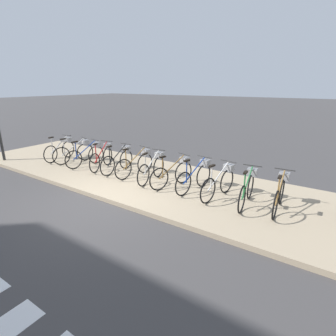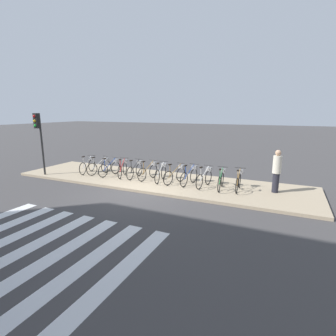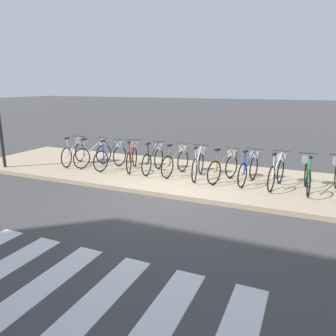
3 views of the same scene
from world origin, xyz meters
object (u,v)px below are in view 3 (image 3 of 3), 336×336
parked_bicycle_4 (154,158)px  parked_bicycle_6 (199,163)px  parked_bicycle_5 (177,160)px  parked_bicycle_9 (277,171)px  parked_bicycle_10 (307,174)px  parked_bicycle_2 (112,155)px  parked_bicycle_0 (75,151)px  parked_bicycle_8 (250,167)px  parked_bicycle_1 (95,153)px  parked_bicycle_7 (225,165)px  parked_bicycle_3 (132,156)px

parked_bicycle_4 → parked_bicycle_6: size_ratio=1.00×
parked_bicycle_5 → parked_bicycle_9: same height
parked_bicycle_5 → parked_bicycle_10: size_ratio=0.99×
parked_bicycle_2 → parked_bicycle_5: 2.19m
parked_bicycle_0 → parked_bicycle_9: same height
parked_bicycle_5 → parked_bicycle_8: bearing=-0.8°
parked_bicycle_2 → parked_bicycle_1: bearing=175.8°
parked_bicycle_4 → parked_bicycle_5: (0.76, 0.01, 0.00)m
parked_bicycle_2 → parked_bicycle_4: size_ratio=0.99×
parked_bicycle_9 → parked_bicycle_6: bearing=179.5°
parked_bicycle_4 → parked_bicycle_9: size_ratio=1.01×
parked_bicycle_1 → parked_bicycle_9: bearing=-0.0°
parked_bicycle_1 → parked_bicycle_5: (2.89, 0.09, 0.00)m
parked_bicycle_4 → parked_bicycle_6: bearing=-2.6°
parked_bicycle_7 → parked_bicycle_10: (2.13, -0.02, 0.00)m
parked_bicycle_1 → parked_bicycle_5: bearing=1.9°
parked_bicycle_0 → parked_bicycle_4: 2.93m
parked_bicycle_6 → parked_bicycle_3: bearing=179.1°
parked_bicycle_5 → parked_bicycle_0: bearing=-177.5°
parked_bicycle_2 → parked_bicycle_7: bearing=0.7°
parked_bicycle_4 → parked_bicycle_8: same height
parked_bicycle_4 → parked_bicycle_2: bearing=-174.6°
parked_bicycle_4 → parked_bicycle_7: bearing=-2.4°
parked_bicycle_6 → parked_bicycle_7: 0.78m
parked_bicycle_10 → parked_bicycle_9: bearing=177.5°
parked_bicycle_7 → parked_bicycle_9: (1.40, 0.01, 0.00)m
parked_bicycle_8 → parked_bicycle_1: bearing=-179.3°
parked_bicycle_2 → parked_bicycle_7: 3.67m
parked_bicycle_0 → parked_bicycle_9: 6.57m
parked_bicycle_1 → parked_bicycle_9: same height
parked_bicycle_1 → parked_bicycle_9: 5.78m
parked_bicycle_7 → parked_bicycle_8: 0.67m
parked_bicycle_4 → parked_bicycle_9: 3.64m
parked_bicycle_0 → parked_bicycle_4: bearing=2.9°
parked_bicycle_3 → parked_bicycle_5: bearing=1.6°
parked_bicycle_3 → parked_bicycle_4: same height
parked_bicycle_4 → parked_bicycle_6: same height
parked_bicycle_0 → parked_bicycle_10: bearing=0.3°
parked_bicycle_2 → parked_bicycle_7: same height
parked_bicycle_10 → parked_bicycle_1: bearing=179.7°
parked_bicycle_3 → parked_bicycle_6: same height
parked_bicycle_4 → parked_bicycle_5: 0.76m
parked_bicycle_1 → parked_bicycle_4: bearing=2.2°
parked_bicycle_5 → parked_bicycle_6: 0.71m
parked_bicycle_6 → parked_bicycle_10: size_ratio=1.00×
parked_bicycle_9 → parked_bicycle_10: size_ratio=0.99×
parked_bicycle_3 → parked_bicycle_9: size_ratio=0.96×
parked_bicycle_10 → parked_bicycle_7: bearing=179.4°
parked_bicycle_6 → parked_bicycle_8: same height
parked_bicycle_9 → parked_bicycle_3: bearing=179.3°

